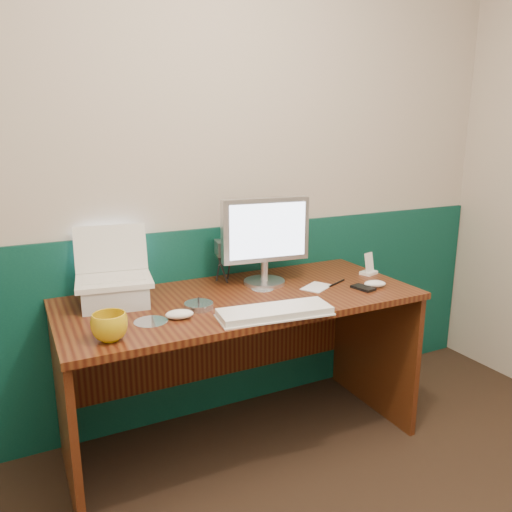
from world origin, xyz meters
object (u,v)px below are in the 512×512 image
keyboard (275,313)px  camcorder (224,262)px  desk (242,372)px  laptop (112,254)px  monitor (264,241)px  mug (110,327)px

keyboard → camcorder: bearing=96.6°
desk → laptop: laptop is taller
monitor → mug: size_ratio=3.32×
desk → monitor: size_ratio=3.76×
laptop → mug: laptop is taller
desk → monitor: 0.63m
monitor → camcorder: 0.24m
desk → keyboard: (0.02, -0.28, 0.39)m
laptop → camcorder: bearing=19.8°
monitor → keyboard: size_ratio=0.93×
desk → mug: bearing=-159.4°
desk → keyboard: keyboard is taller
monitor → camcorder: monitor is taller
laptop → monitor: bearing=6.6°
laptop → monitor: monitor is taller
mug → monitor: bearing=23.7°
monitor → keyboard: monitor is taller
camcorder → laptop: bearing=-156.7°
keyboard → monitor: bearing=75.0°
keyboard → camcorder: camcorder is taller
monitor → mug: 0.89m
mug → desk: bearing=20.6°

